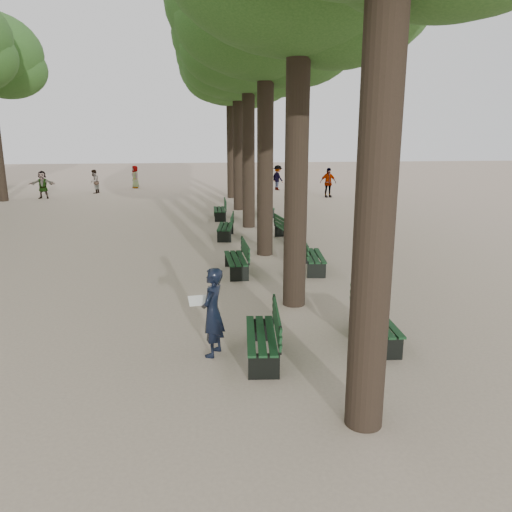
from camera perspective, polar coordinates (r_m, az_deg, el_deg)
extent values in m
plane|color=tan|center=(8.92, -1.54, -12.30)|extent=(120.00, 120.00, 0.00)
cylinder|color=#33261C|center=(6.37, 13.87, 11.81)|extent=(0.52, 0.52, 7.50)
cylinder|color=#33261C|center=(11.19, 4.70, 12.91)|extent=(0.52, 0.52, 7.50)
cylinder|color=#33261C|center=(16.12, 1.07, 13.26)|extent=(0.52, 0.52, 7.50)
ellipsoid|color=#25521C|center=(16.55, 1.13, 27.06)|extent=(6.00, 6.00, 4.50)
cylinder|color=#33261C|center=(21.09, -0.87, 13.42)|extent=(0.52, 0.52, 7.50)
ellipsoid|color=#25521C|center=(21.42, -0.91, 24.05)|extent=(6.00, 6.00, 4.50)
cylinder|color=#33261C|center=(26.06, -2.06, 13.51)|extent=(0.52, 0.52, 7.50)
ellipsoid|color=#25521C|center=(26.33, -2.14, 22.14)|extent=(6.00, 6.00, 4.50)
cylinder|color=#33261C|center=(31.05, -2.87, 13.57)|extent=(0.52, 0.52, 7.50)
ellipsoid|color=#25521C|center=(31.27, -2.97, 20.83)|extent=(6.00, 6.00, 4.50)
cube|color=black|center=(9.05, 0.56, -10.32)|extent=(0.68, 1.84, 0.45)
cube|color=black|center=(8.96, 0.57, -9.01)|extent=(0.70, 1.84, 0.04)
cube|color=black|center=(8.87, 2.39, -7.37)|extent=(0.20, 1.80, 0.40)
cube|color=black|center=(14.30, -2.35, -1.14)|extent=(0.57, 1.81, 0.45)
cube|color=black|center=(14.24, -2.35, -0.26)|extent=(0.59, 1.81, 0.04)
cube|color=black|center=(14.21, -1.24, 0.83)|extent=(0.09, 1.80, 0.40)
cube|color=black|center=(19.16, -3.55, 2.73)|extent=(0.74, 1.85, 0.45)
cube|color=black|center=(19.11, -3.56, 3.39)|extent=(0.76, 1.85, 0.04)
cube|color=black|center=(19.05, -2.73, 4.19)|extent=(0.27, 1.79, 0.40)
cube|color=black|center=(23.48, -4.20, 4.80)|extent=(0.55, 1.81, 0.45)
cube|color=black|center=(23.44, -4.21, 5.34)|extent=(0.57, 1.81, 0.04)
cube|color=black|center=(23.41, -3.54, 6.01)|extent=(0.07, 1.80, 0.40)
cube|color=black|center=(9.98, 13.57, -8.33)|extent=(0.60, 1.82, 0.45)
cube|color=black|center=(9.90, 13.64, -7.13)|extent=(0.62, 1.82, 0.04)
cube|color=black|center=(9.73, 12.15, -5.73)|extent=(0.12, 1.80, 0.40)
cube|color=black|center=(14.69, 6.62, -0.81)|extent=(0.71, 1.85, 0.45)
cube|color=black|center=(14.64, 6.64, 0.04)|extent=(0.73, 1.85, 0.04)
cube|color=black|center=(14.54, 5.58, 1.07)|extent=(0.23, 1.79, 0.40)
cube|color=black|center=(18.68, 3.66, 2.44)|extent=(0.74, 1.85, 0.45)
cube|color=black|center=(18.64, 3.67, 3.11)|extent=(0.76, 1.85, 0.04)
cube|color=black|center=(18.50, 2.85, 3.90)|extent=(0.27, 1.79, 0.40)
cube|color=black|center=(24.34, 1.16, 5.16)|extent=(0.61, 1.82, 0.45)
cube|color=black|center=(24.30, 1.16, 5.68)|extent=(0.63, 1.82, 0.04)
cube|color=black|center=(24.22, 0.51, 6.30)|extent=(0.13, 1.80, 0.40)
imported|color=black|center=(9.00, -4.97, -6.42)|extent=(0.57, 0.73, 1.64)
cube|color=white|center=(8.92, -6.61, -5.07)|extent=(0.37, 0.29, 0.12)
imported|color=#262628|center=(37.59, -13.63, 8.77)|extent=(0.61, 0.85, 1.61)
imported|color=#262628|center=(35.39, 2.51, 8.94)|extent=(0.78, 1.15, 1.72)
imported|color=#262628|center=(35.07, -18.00, 8.10)|extent=(0.48, 0.81, 1.56)
imported|color=#262628|center=(31.63, 8.23, 8.31)|extent=(1.11, 0.50, 1.83)
imported|color=#262628|center=(33.41, -23.20, 7.50)|extent=(1.56, 0.35, 1.68)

